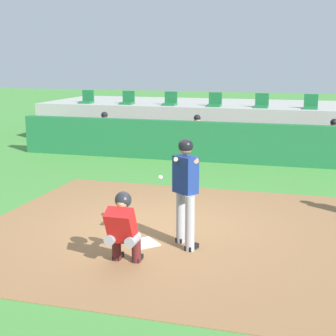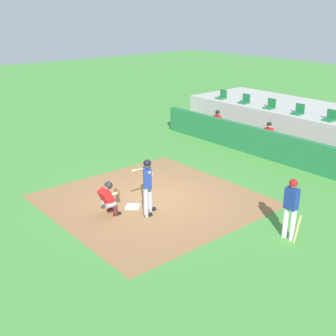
% 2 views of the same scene
% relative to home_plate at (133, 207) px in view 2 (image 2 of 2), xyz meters
% --- Properties ---
extents(ground_plane, '(80.00, 80.00, 0.00)m').
position_rel_home_plate_xyz_m(ground_plane, '(0.00, 0.80, -0.02)').
color(ground_plane, '#428438').
extents(dirt_infield, '(6.40, 6.40, 0.01)m').
position_rel_home_plate_xyz_m(dirt_infield, '(0.00, 0.80, -0.02)').
color(dirt_infield, olive).
rests_on(dirt_infield, ground).
extents(home_plate, '(0.62, 0.62, 0.02)m').
position_rel_home_plate_xyz_m(home_plate, '(0.00, 0.00, 0.00)').
color(home_plate, white).
rests_on(home_plate, dirt_infield).
extents(batter_at_plate, '(0.54, 0.91, 1.80)m').
position_rel_home_plate_xyz_m(batter_at_plate, '(0.69, 0.10, 1.01)').
color(batter_at_plate, '#99999E').
rests_on(batter_at_plate, ground).
extents(catcher_crouched, '(0.48, 1.94, 1.13)m').
position_rel_home_plate_xyz_m(catcher_crouched, '(-0.01, -0.86, 0.59)').
color(catcher_crouched, gray).
rests_on(catcher_crouched, ground).
extents(on_deck_batter, '(0.58, 0.23, 1.79)m').
position_rel_home_plate_xyz_m(on_deck_batter, '(4.45, 2.13, 1.00)').
color(on_deck_batter, silver).
rests_on(on_deck_batter, ground).
extents(dugout_wall, '(13.00, 0.30, 1.20)m').
position_rel_home_plate_xyz_m(dugout_wall, '(0.00, 7.30, 0.58)').
color(dugout_wall, '#1E6638').
rests_on(dugout_wall, ground).
extents(dugout_bench, '(11.80, 0.44, 0.45)m').
position_rel_home_plate_xyz_m(dugout_bench, '(0.00, 8.30, 0.20)').
color(dugout_bench, olive).
rests_on(dugout_bench, ground).
extents(dugout_player_0, '(0.49, 0.70, 1.30)m').
position_rel_home_plate_xyz_m(dugout_player_0, '(-4.18, 8.14, 0.65)').
color(dugout_player_0, '#939399').
rests_on(dugout_player_0, ground).
extents(dugout_player_1, '(0.49, 0.70, 1.30)m').
position_rel_home_plate_xyz_m(dugout_player_1, '(-1.00, 8.14, 0.65)').
color(dugout_player_1, '#939399').
rests_on(dugout_player_1, ground).
extents(stands_platform, '(15.00, 4.40, 1.40)m').
position_rel_home_plate_xyz_m(stands_platform, '(0.00, 11.70, 0.68)').
color(stands_platform, '#9E9E99').
rests_on(stands_platform, ground).
extents(stadium_seat_0, '(0.46, 0.46, 0.48)m').
position_rel_home_plate_xyz_m(stadium_seat_0, '(-5.69, 10.18, 1.51)').
color(stadium_seat_0, '#196033').
rests_on(stadium_seat_0, stands_platform).
extents(stadium_seat_1, '(0.46, 0.46, 0.48)m').
position_rel_home_plate_xyz_m(stadium_seat_1, '(-4.06, 10.18, 1.51)').
color(stadium_seat_1, '#196033').
rests_on(stadium_seat_1, stands_platform).
extents(stadium_seat_2, '(0.46, 0.46, 0.48)m').
position_rel_home_plate_xyz_m(stadium_seat_2, '(-2.44, 10.18, 1.51)').
color(stadium_seat_2, '#196033').
rests_on(stadium_seat_2, stands_platform).
extents(stadium_seat_3, '(0.46, 0.46, 0.48)m').
position_rel_home_plate_xyz_m(stadium_seat_3, '(-0.81, 10.18, 1.51)').
color(stadium_seat_3, '#196033').
rests_on(stadium_seat_3, stands_platform).
extents(stadium_seat_4, '(0.46, 0.46, 0.48)m').
position_rel_home_plate_xyz_m(stadium_seat_4, '(0.81, 10.18, 1.51)').
color(stadium_seat_4, '#196033').
rests_on(stadium_seat_4, stands_platform).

